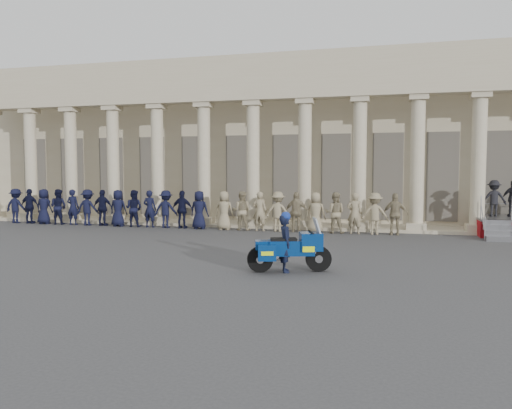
% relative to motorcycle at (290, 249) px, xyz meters
% --- Properties ---
extents(ground, '(90.00, 90.00, 0.00)m').
position_rel_motorcycle_xyz_m(ground, '(-2.56, 2.26, -0.67)').
color(ground, '#3A3A3C').
rests_on(ground, ground).
extents(building, '(40.00, 12.50, 9.00)m').
position_rel_motorcycle_xyz_m(building, '(-2.56, 17.00, 3.86)').
color(building, tan).
rests_on(building, ground).
extents(officer_rank, '(21.03, 0.71, 1.87)m').
position_rel_motorcycle_xyz_m(officer_rank, '(-7.09, 9.00, 0.27)').
color(officer_rank, black).
rests_on(officer_rank, ground).
extents(motorcycle, '(2.33, 1.30, 1.54)m').
position_rel_motorcycle_xyz_m(motorcycle, '(0.00, 0.00, 0.00)').
color(motorcycle, black).
rests_on(motorcycle, ground).
extents(rider, '(0.55, 0.69, 1.72)m').
position_rel_motorcycle_xyz_m(rider, '(-0.13, -0.04, 0.19)').
color(rider, black).
rests_on(rider, ground).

